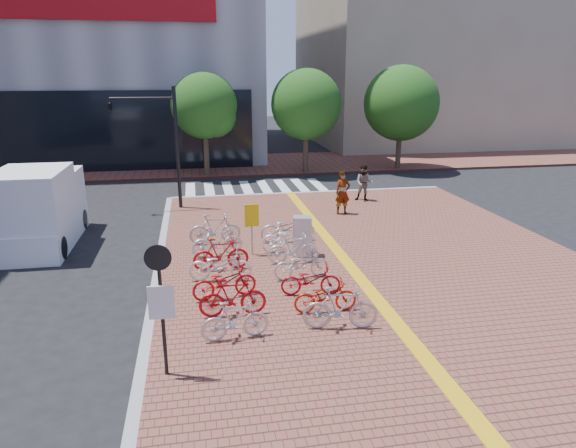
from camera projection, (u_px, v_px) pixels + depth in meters
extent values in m
plane|color=black|center=(298.00, 295.00, 14.50)|extent=(120.00, 120.00, 0.00)
cube|color=brown|center=(494.00, 383.00, 10.29)|extent=(14.00, 34.00, 0.15)
cube|color=gold|center=(448.00, 385.00, 10.09)|extent=(0.40, 34.00, 0.01)
cube|color=gray|center=(133.00, 425.00, 9.08)|extent=(0.25, 34.00, 0.15)
cube|color=gray|center=(309.00, 193.00, 26.31)|extent=(14.00, 0.25, 0.15)
cube|color=brown|center=(236.00, 165.00, 34.28)|extent=(70.00, 8.00, 0.15)
cube|color=gray|center=(427.00, 37.00, 45.20)|extent=(20.00, 18.00, 18.00)
cube|color=silver|center=(190.00, 191.00, 27.18)|extent=(0.50, 4.00, 0.01)
cube|color=silver|center=(209.00, 190.00, 27.36)|extent=(0.50, 4.00, 0.01)
cube|color=silver|center=(228.00, 189.00, 27.53)|extent=(0.50, 4.00, 0.01)
cube|color=silver|center=(247.00, 189.00, 27.70)|extent=(0.50, 4.00, 0.01)
cube|color=silver|center=(265.00, 188.00, 27.87)|extent=(0.50, 4.00, 0.01)
cube|color=silver|center=(283.00, 187.00, 28.04)|extent=(0.50, 4.00, 0.01)
cube|color=silver|center=(301.00, 186.00, 28.22)|extent=(0.50, 4.00, 0.01)
cube|color=silver|center=(319.00, 186.00, 28.39)|extent=(0.50, 4.00, 0.01)
cylinder|color=#38281E|center=(206.00, 153.00, 30.24)|extent=(0.32, 0.32, 2.60)
sphere|color=#194714|center=(204.00, 105.00, 29.46)|extent=(3.80, 3.80, 3.80)
sphere|color=#194714|center=(215.00, 116.00, 29.45)|extent=(2.40, 2.40, 2.40)
cylinder|color=#38281E|center=(306.00, 150.00, 31.28)|extent=(0.32, 0.32, 2.60)
sphere|color=#194714|center=(306.00, 104.00, 30.49)|extent=(4.20, 4.20, 4.20)
sphere|color=#194714|center=(317.00, 115.00, 30.48)|extent=(2.40, 2.40, 2.40)
cylinder|color=#38281E|center=(399.00, 148.00, 32.31)|extent=(0.32, 0.32, 2.60)
sphere|color=#194714|center=(401.00, 103.00, 31.52)|extent=(4.60, 4.60, 4.60)
sphere|color=#194714|center=(412.00, 113.00, 31.52)|extent=(2.40, 2.40, 2.40)
imported|color=silver|center=(235.00, 320.00, 11.73)|extent=(1.62, 0.61, 0.95)
imported|color=#A60B12|center=(233.00, 297.00, 12.84)|extent=(1.71, 0.51, 1.02)
imported|color=#B20C0F|center=(224.00, 282.00, 13.88)|extent=(1.86, 0.95, 0.93)
imported|color=white|center=(220.00, 265.00, 15.01)|extent=(1.93, 0.89, 0.98)
imported|color=#B30C0F|center=(221.00, 254.00, 15.83)|extent=(1.74, 0.55, 1.03)
imported|color=silver|center=(217.00, 242.00, 17.02)|extent=(1.76, 0.75, 1.02)
imported|color=#B0B0B5|center=(215.00, 229.00, 18.26)|extent=(1.84, 0.57, 1.10)
imported|color=#ABAAAF|center=(340.00, 308.00, 12.18)|extent=(1.86, 0.79, 1.08)
imported|color=#AF1D0C|center=(325.00, 296.00, 13.08)|extent=(1.63, 0.57, 0.86)
imported|color=#A70B17|center=(311.00, 280.00, 14.08)|extent=(1.71, 0.75, 0.87)
imported|color=silver|center=(302.00, 264.00, 15.21)|extent=(1.76, 0.75, 0.90)
imported|color=silver|center=(293.00, 249.00, 16.39)|extent=(1.68, 0.52, 1.00)
imported|color=white|center=(289.00, 238.00, 17.43)|extent=(1.93, 0.75, 1.00)
imported|color=#B0B0B5|center=(288.00, 228.00, 18.50)|extent=(1.99, 0.72, 1.04)
imported|color=gray|center=(343.00, 193.00, 22.00)|extent=(0.74, 0.54, 1.87)
imported|color=#464E59|center=(364.00, 183.00, 24.29)|extent=(1.03, 0.93, 1.71)
cube|color=silver|center=(302.00, 236.00, 17.06)|extent=(0.70, 0.57, 1.34)
cylinder|color=#B7B7BC|center=(252.00, 230.00, 17.09)|extent=(0.07, 0.07, 1.71)
cube|color=yellow|center=(252.00, 215.00, 16.89)|extent=(0.48, 0.07, 0.76)
cylinder|color=black|center=(162.00, 312.00, 10.08)|extent=(0.08, 0.08, 2.78)
cylinder|color=black|center=(158.00, 258.00, 9.70)|extent=(0.52, 0.06, 0.52)
cube|color=silver|center=(161.00, 303.00, 9.97)|extent=(0.51, 0.06, 0.70)
cylinder|color=black|center=(177.00, 149.00, 22.58)|extent=(0.16, 0.16, 5.33)
cylinder|color=black|center=(142.00, 98.00, 21.72)|extent=(2.67, 0.11, 0.11)
imported|color=black|center=(110.00, 105.00, 21.57)|extent=(0.23, 1.10, 0.44)
cube|color=white|center=(45.00, 231.00, 18.71)|extent=(2.13, 5.01, 1.00)
cube|color=white|center=(51.00, 189.00, 19.72)|extent=(2.12, 2.12, 1.45)
cube|color=white|center=(32.00, 200.00, 17.47)|extent=(2.23, 3.12, 2.00)
cylinder|color=black|center=(32.00, 221.00, 20.26)|extent=(0.25, 0.78, 0.78)
cylinder|color=black|center=(0.00, 251.00, 16.91)|extent=(0.25, 0.78, 0.78)
cylinder|color=black|center=(82.00, 219.00, 20.58)|extent=(0.25, 0.78, 0.78)
cylinder|color=black|center=(61.00, 248.00, 17.23)|extent=(0.25, 0.78, 0.78)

